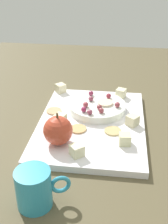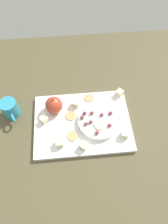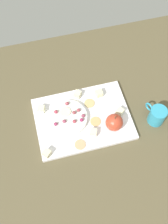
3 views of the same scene
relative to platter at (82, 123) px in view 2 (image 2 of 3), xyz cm
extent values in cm
cube|color=brown|center=(-4.02, -3.03, -3.06)|extent=(144.06, 103.77, 4.39)
cube|color=white|center=(0.00, 0.00, 0.00)|extent=(39.08, 28.39, 1.73)
cylinder|color=white|center=(-6.37, 0.94, 1.95)|extent=(16.39, 16.39, 2.17)
sphere|color=#B93E28|center=(11.08, -6.87, 4.40)|extent=(7.06, 7.06, 7.06)
cylinder|color=brown|center=(11.08, -6.87, 8.53)|extent=(0.50, 0.50, 1.20)
cube|color=beige|center=(0.43, 10.93, 2.24)|extent=(3.85, 3.85, 2.74)
cube|color=beige|center=(9.50, 8.97, 2.24)|extent=(2.97, 2.97, 2.74)
cube|color=beige|center=(-17.31, -11.96, 2.24)|extent=(3.87, 3.87, 2.74)
cube|color=beige|center=(2.15, -8.19, 2.24)|extent=(3.53, 3.53, 2.74)
cube|color=beige|center=(-15.92, 7.60, 2.24)|extent=(3.52, 3.52, 2.74)
cube|color=beige|center=(15.34, -1.74, 2.24)|extent=(3.85, 3.85, 2.74)
cylinder|color=tan|center=(-3.53, -11.31, 1.07)|extent=(4.37, 4.37, 0.40)
cylinder|color=tan|center=(4.59, -3.41, 1.07)|extent=(4.37, 4.37, 0.40)
cylinder|color=tan|center=(4.46, 5.97, 1.07)|extent=(4.37, 4.37, 0.40)
ellipsoid|color=#923253|center=(-11.53, -1.41, 3.77)|extent=(1.63, 1.47, 1.46)
ellipsoid|color=#8D3D52|center=(-7.92, -1.03, 3.72)|extent=(1.63, 1.47, 1.37)
ellipsoid|color=#983943|center=(-3.61, -2.12, 3.76)|extent=(1.63, 1.47, 1.45)
ellipsoid|color=brown|center=(-3.21, 1.81, 3.69)|extent=(1.63, 1.47, 1.31)
ellipsoid|color=#993E49|center=(-5.05, 6.69, 3.78)|extent=(1.63, 1.47, 1.48)
ellipsoid|color=#9A3040|center=(-10.31, 3.97, 3.78)|extent=(1.63, 1.47, 1.49)
ellipsoid|color=#952A52|center=(-1.13, -2.27, 3.79)|extent=(1.63, 1.47, 1.51)
ellipsoid|color=#8A3E52|center=(0.02, -0.51, 3.71)|extent=(1.63, 1.47, 1.36)
ellipsoid|color=#943D46|center=(-1.22, 2.48, 3.73)|extent=(1.63, 1.47, 1.39)
cylinder|color=beige|center=(-6.58, 3.21, 3.34)|extent=(4.45, 4.45, 0.60)
cylinder|color=teal|center=(29.23, -7.77, 3.11)|extent=(6.74, 6.74, 7.96)
torus|color=teal|center=(27.57, -3.52, 3.11)|extent=(2.20, 4.02, 4.00)
camera|label=1|loc=(68.74, 6.69, 42.34)|focal=47.48mm
camera|label=2|loc=(2.82, 38.12, 74.50)|focal=32.57mm
camera|label=3|loc=(-12.48, -49.88, 100.05)|focal=43.27mm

